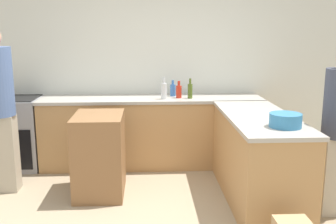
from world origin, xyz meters
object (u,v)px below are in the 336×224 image
at_px(island_table, 99,154).
at_px(vinegar_bottle_clear, 164,90).
at_px(hot_sauce_bottle, 179,91).
at_px(range_oven, 18,133).
at_px(mixing_bowl, 285,120).
at_px(water_bottle_blue, 173,90).
at_px(olive_oil_bottle, 190,90).

height_order(island_table, vinegar_bottle_clear, vinegar_bottle_clear).
bearing_deg(vinegar_bottle_clear, hot_sauce_bottle, 21.20).
height_order(range_oven, island_table, range_oven).
distance_m(range_oven, mixing_bowl, 3.47).
distance_m(water_bottle_blue, olive_oil_bottle, 0.29).
height_order(olive_oil_bottle, vinegar_bottle_clear, vinegar_bottle_clear).
distance_m(range_oven, vinegar_bottle_clear, 2.02).
bearing_deg(vinegar_bottle_clear, olive_oil_bottle, 5.91).
xyz_separation_m(range_oven, olive_oil_bottle, (2.28, -0.09, 0.56)).
bearing_deg(range_oven, vinegar_bottle_clear, -3.68).
distance_m(mixing_bowl, hot_sauce_bottle, 1.84).
bearing_deg(olive_oil_bottle, water_bottle_blue, 138.17).
bearing_deg(island_table, range_oven, 141.87).
relative_size(mixing_bowl, olive_oil_bottle, 1.14).
height_order(range_oven, mixing_bowl, mixing_bowl).
relative_size(range_oven, hot_sauce_bottle, 4.23).
xyz_separation_m(island_table, vinegar_bottle_clear, (0.75, 0.80, 0.59)).
xyz_separation_m(hot_sauce_bottle, olive_oil_bottle, (0.14, -0.04, 0.01)).
bearing_deg(mixing_bowl, island_table, 157.47).
height_order(water_bottle_blue, hot_sauce_bottle, hot_sauce_bottle).
bearing_deg(hot_sauce_bottle, range_oven, 178.74).
relative_size(mixing_bowl, water_bottle_blue, 1.38).
bearing_deg(range_oven, olive_oil_bottle, -2.23).
relative_size(olive_oil_bottle, vinegar_bottle_clear, 0.91).
distance_m(island_table, olive_oil_bottle, 1.50).
bearing_deg(olive_oil_bottle, range_oven, 177.77).
bearing_deg(mixing_bowl, vinegar_bottle_clear, 124.12).
height_order(water_bottle_blue, vinegar_bottle_clear, vinegar_bottle_clear).
xyz_separation_m(island_table, water_bottle_blue, (0.88, 1.03, 0.56)).
relative_size(mixing_bowl, hot_sauce_bottle, 1.33).
height_order(island_table, water_bottle_blue, water_bottle_blue).
relative_size(island_table, vinegar_bottle_clear, 3.16).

